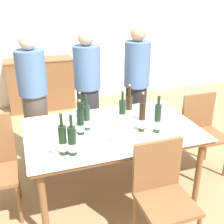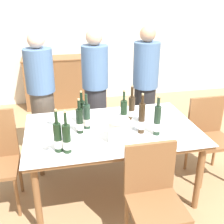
% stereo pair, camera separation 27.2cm
% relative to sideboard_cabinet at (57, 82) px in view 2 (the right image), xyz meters
% --- Properties ---
extents(ground_plane, '(12.00, 12.00, 0.00)m').
position_rel_sideboard_cabinet_xyz_m(ground_plane, '(0.46, -2.65, -0.46)').
color(ground_plane, '#A37F56').
extents(back_wall, '(8.00, 0.10, 2.80)m').
position_rel_sideboard_cabinet_xyz_m(back_wall, '(0.46, 0.29, 0.94)').
color(back_wall, silver).
rests_on(back_wall, ground_plane).
extents(sideboard_cabinet, '(1.17, 0.46, 0.92)m').
position_rel_sideboard_cabinet_xyz_m(sideboard_cabinet, '(0.00, 0.00, 0.00)').
color(sideboard_cabinet, brown).
rests_on(sideboard_cabinet, ground_plane).
extents(dining_table, '(1.69, 1.09, 0.74)m').
position_rel_sideboard_cabinet_xyz_m(dining_table, '(0.46, -2.65, 0.22)').
color(dining_table, brown).
rests_on(dining_table, ground_plane).
extents(ice_bucket, '(0.20, 0.20, 0.22)m').
position_rel_sideboard_cabinet_xyz_m(ice_bucket, '(0.46, -2.92, 0.40)').
color(ice_bucket, white).
rests_on(ice_bucket, dining_table).
extents(wine_bottle_0, '(0.07, 0.07, 0.38)m').
position_rel_sideboard_cabinet_xyz_m(wine_bottle_0, '(0.71, -2.47, 0.41)').
color(wine_bottle_0, '#332314').
rests_on(wine_bottle_0, dining_table).
extents(wine_bottle_1, '(0.07, 0.07, 0.36)m').
position_rel_sideboard_cabinet_xyz_m(wine_bottle_1, '(0.18, -2.47, 0.41)').
color(wine_bottle_1, black).
rests_on(wine_bottle_1, dining_table).
extents(wine_bottle_2, '(0.06, 0.06, 0.40)m').
position_rel_sideboard_cabinet_xyz_m(wine_bottle_2, '(0.71, -2.79, 0.43)').
color(wine_bottle_2, '#332314').
rests_on(wine_bottle_2, dining_table).
extents(wine_bottle_3, '(0.07, 0.07, 0.35)m').
position_rel_sideboard_cabinet_xyz_m(wine_bottle_3, '(0.14, -2.66, 0.40)').
color(wine_bottle_3, black).
rests_on(wine_bottle_3, dining_table).
extents(wine_bottle_4, '(0.07, 0.07, 0.38)m').
position_rel_sideboard_cabinet_xyz_m(wine_bottle_4, '(-0.01, -3.00, 0.41)').
color(wine_bottle_4, black).
rests_on(wine_bottle_4, dining_table).
extents(wine_bottle_5, '(0.07, 0.07, 0.36)m').
position_rel_sideboard_cabinet_xyz_m(wine_bottle_5, '(0.60, -2.55, 0.40)').
color(wine_bottle_5, black).
rests_on(wine_bottle_5, dining_table).
extents(wine_bottle_6, '(0.07, 0.07, 0.39)m').
position_rel_sideboard_cabinet_xyz_m(wine_bottle_6, '(0.85, -2.86, 0.42)').
color(wine_bottle_6, '#1E3323').
rests_on(wine_bottle_6, dining_table).
extents(wine_bottle_7, '(0.07, 0.07, 0.36)m').
position_rel_sideboard_cabinet_xyz_m(wine_bottle_7, '(0.22, -2.58, 0.41)').
color(wine_bottle_7, '#1E3323').
rests_on(wine_bottle_7, dining_table).
extents(wine_bottle_8, '(0.07, 0.07, 0.39)m').
position_rel_sideboard_cabinet_xyz_m(wine_bottle_8, '(-0.08, -2.97, 0.41)').
color(wine_bottle_8, black).
rests_on(wine_bottle_8, dining_table).
extents(wine_glass_0, '(0.08, 0.08, 0.13)m').
position_rel_sideboard_cabinet_xyz_m(wine_glass_0, '(0.20, -2.29, 0.37)').
color(wine_glass_0, white).
rests_on(wine_glass_0, dining_table).
extents(wine_glass_1, '(0.07, 0.07, 0.13)m').
position_rel_sideboard_cabinet_xyz_m(wine_glass_1, '(-0.16, -2.95, 0.37)').
color(wine_glass_1, white).
rests_on(wine_glass_1, dining_table).
extents(wine_glass_2, '(0.08, 0.08, 0.13)m').
position_rel_sideboard_cabinet_xyz_m(wine_glass_2, '(0.68, -2.70, 0.38)').
color(wine_glass_2, white).
rests_on(wine_glass_2, dining_table).
extents(wine_glass_3, '(0.07, 0.07, 0.13)m').
position_rel_sideboard_cabinet_xyz_m(wine_glass_3, '(-0.12, -2.44, 0.38)').
color(wine_glass_3, white).
rests_on(wine_glass_3, dining_table).
extents(chair_right_end, '(0.42, 0.42, 0.92)m').
position_rel_sideboard_cabinet_xyz_m(chair_right_end, '(1.60, -2.57, 0.08)').
color(chair_right_end, brown).
rests_on(chair_right_end, ground_plane).
extents(chair_near_front, '(0.42, 0.42, 0.93)m').
position_rel_sideboard_cabinet_xyz_m(chair_near_front, '(0.62, -3.42, 0.08)').
color(chair_near_front, brown).
rests_on(chair_near_front, ground_plane).
extents(person_host, '(0.33, 0.33, 1.61)m').
position_rel_sideboard_cabinet_xyz_m(person_host, '(-0.22, -1.83, 0.34)').
color(person_host, '#51473D').
rests_on(person_host, ground_plane).
extents(person_guest_left, '(0.33, 0.33, 1.61)m').
position_rel_sideboard_cabinet_xyz_m(person_guest_left, '(0.44, -1.74, 0.35)').
color(person_guest_left, '#2D2D33').
rests_on(person_guest_left, ground_plane).
extents(person_guest_right, '(0.33, 0.33, 1.63)m').
position_rel_sideboard_cabinet_xyz_m(person_guest_right, '(1.10, -1.78, 0.36)').
color(person_guest_right, '#262628').
rests_on(person_guest_right, ground_plane).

